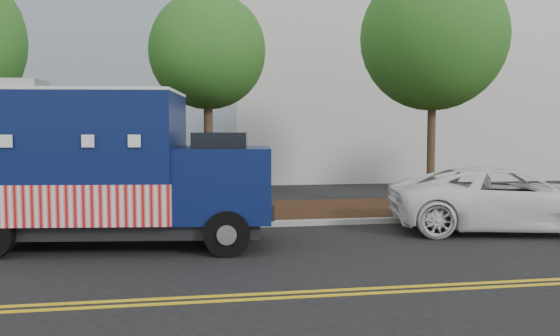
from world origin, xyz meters
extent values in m
plane|color=black|center=(0.00, 0.00, 0.00)|extent=(120.00, 120.00, 0.00)
cube|color=#9E9E99|center=(0.00, 1.40, 0.07)|extent=(120.00, 0.18, 0.15)
cube|color=black|center=(0.00, 3.50, 0.07)|extent=(120.00, 4.00, 0.15)
cube|color=gold|center=(0.00, -4.45, 0.01)|extent=(120.00, 0.10, 0.01)
cube|color=gold|center=(0.00, -4.70, 0.01)|extent=(120.00, 0.10, 0.01)
cylinder|color=#38281C|center=(0.43, 3.17, 1.98)|extent=(0.26, 0.26, 3.96)
sphere|color=#1A5618|center=(0.43, 3.17, 4.79)|extent=(3.33, 3.33, 3.33)
cylinder|color=#38281C|center=(7.54, 3.78, 2.15)|extent=(0.26, 0.26, 4.31)
sphere|color=#1A5618|center=(7.54, 3.78, 5.46)|extent=(4.60, 4.60, 4.60)
cube|color=#473828|center=(-2.76, 1.78, 1.20)|extent=(0.06, 0.06, 2.40)
cube|color=black|center=(-1.67, -0.39, 0.47)|extent=(6.43, 2.86, 0.31)
cube|color=#0A1546|center=(-2.66, -0.27, 2.00)|extent=(4.94, 3.11, 2.66)
cube|color=red|center=(-2.66, -0.27, 1.05)|extent=(4.99, 3.18, 0.83)
cube|color=white|center=(-2.66, -0.27, 3.35)|extent=(4.94, 3.11, 0.07)
cube|color=#B7B7BA|center=(-3.65, -0.14, 3.50)|extent=(0.99, 0.99, 0.24)
cube|color=#0A1546|center=(0.65, -0.68, 1.39)|extent=(2.28, 2.61, 1.55)
cube|color=black|center=(0.59, -0.67, 2.13)|extent=(1.37, 2.28, 0.72)
cube|color=black|center=(1.66, -0.80, 0.87)|extent=(0.36, 2.21, 0.33)
cube|color=#B7B7BA|center=(-2.17, 1.00, 2.05)|extent=(1.99, 0.29, 1.22)
cube|color=yellow|center=(-4.15, 1.25, 2.61)|extent=(1.32, 0.19, 0.50)
cylinder|color=black|center=(0.62, -1.81, 0.47)|extent=(0.96, 0.42, 0.93)
cylinder|color=black|center=(0.90, 0.43, 0.47)|extent=(0.96, 0.42, 0.93)
cylinder|color=black|center=(-3.73, 1.01, 0.47)|extent=(0.96, 0.42, 0.93)
imported|color=white|center=(7.79, -0.12, 0.81)|extent=(6.25, 3.85, 1.61)
camera|label=1|loc=(-0.11, -12.68, 2.54)|focal=35.00mm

